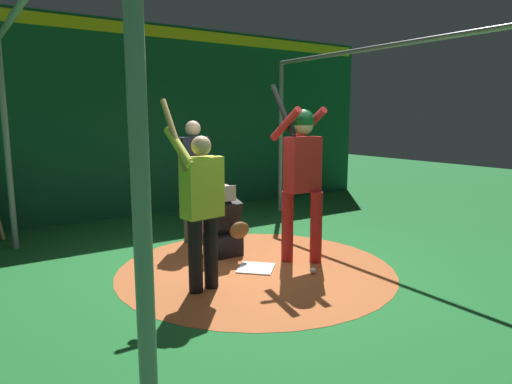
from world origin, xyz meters
The scene contains 10 objects.
ground_plane centered at (0.00, 0.00, 0.00)m, with size 26.66×26.66×0.00m, color #1E6B2D.
dirt_circle centered at (0.00, 0.00, 0.00)m, with size 3.34×3.34×0.01m, color #B76033.
home_plate centered at (0.00, 0.00, 0.01)m, with size 0.42×0.42×0.01m, color white.
batter centered at (0.07, 0.64, 1.18)m, with size 0.68×0.49×2.23m.
catcher centered at (-0.68, -0.04, 0.38)m, with size 0.58×0.40×0.97m.
umpire centered at (-1.54, -0.05, 1.00)m, with size 0.22×0.49×1.77m.
visitor centered at (0.24, -0.84, 0.95)m, with size 0.55×0.53×2.01m.
back_wall centered at (-3.88, 0.00, 1.77)m, with size 0.23×10.66×3.51m.
cage_frame centered at (0.00, 0.00, 1.99)m, with size 5.29×4.72×2.85m.
baseball_0 centered at (0.53, 0.45, 0.04)m, with size 0.07×0.07×0.07m, color white.
Camera 1 is at (4.40, -2.95, 1.83)m, focal length 31.90 mm.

